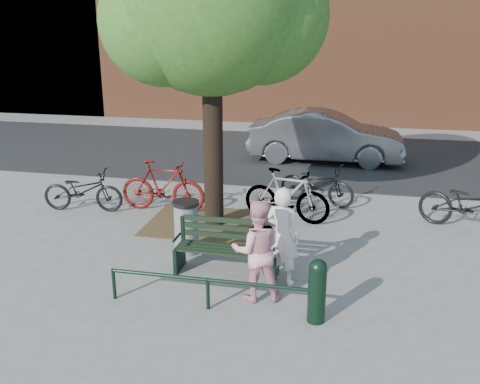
% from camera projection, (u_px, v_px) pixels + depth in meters
% --- Properties ---
extents(ground, '(90.00, 90.00, 0.00)m').
position_uv_depth(ground, '(227.00, 273.00, 9.12)').
color(ground, gray).
rests_on(ground, ground).
extents(dirt_pit, '(2.40, 2.00, 0.02)m').
position_uv_depth(dirt_pit, '(205.00, 223.00, 11.36)').
color(dirt_pit, brown).
rests_on(dirt_pit, ground).
extents(road, '(40.00, 7.00, 0.01)m').
position_uv_depth(road, '(289.00, 156.00, 17.03)').
color(road, black).
rests_on(road, ground).
extents(park_bench, '(1.74, 0.54, 0.97)m').
position_uv_depth(park_bench, '(228.00, 246.00, 9.05)').
color(park_bench, black).
rests_on(park_bench, ground).
extents(guard_railing, '(3.06, 0.06, 0.51)m').
position_uv_depth(guard_railing, '(208.00, 285.00, 7.88)').
color(guard_railing, black).
rests_on(guard_railing, ground).
extents(street_tree, '(4.20, 3.80, 6.50)m').
position_uv_depth(street_tree, '(214.00, 3.00, 9.96)').
color(street_tree, black).
rests_on(street_tree, ground).
extents(person_left, '(0.69, 0.56, 1.64)m').
position_uv_depth(person_left, '(282.00, 236.00, 8.57)').
color(person_left, silver).
rests_on(person_left, ground).
extents(person_right, '(0.92, 0.80, 1.60)m').
position_uv_depth(person_right, '(257.00, 250.00, 8.08)').
color(person_right, pink).
rests_on(person_right, ground).
extents(bollard, '(0.26, 0.26, 0.97)m').
position_uv_depth(bollard, '(317.00, 289.00, 7.52)').
color(bollard, black).
rests_on(bollard, ground).
extents(litter_bin, '(0.49, 0.49, 1.00)m').
position_uv_depth(litter_bin, '(186.00, 227.00, 9.80)').
color(litter_bin, gray).
rests_on(litter_bin, ground).
extents(bicycle_a, '(1.88, 0.84, 0.96)m').
position_uv_depth(bicycle_a, '(83.00, 190.00, 11.99)').
color(bicycle_a, black).
rests_on(bicycle_a, ground).
extents(bicycle_b, '(1.95, 0.56, 1.17)m').
position_uv_depth(bicycle_b, '(163.00, 186.00, 11.96)').
color(bicycle_b, '#500E0B').
rests_on(bicycle_b, ground).
extents(bicycle_c, '(1.94, 1.19, 0.96)m').
position_uv_depth(bicycle_c, '(317.00, 184.00, 12.46)').
color(bicycle_c, black).
rests_on(bicycle_c, ground).
extents(bicycle_d, '(1.97, 0.90, 1.14)m').
position_uv_depth(bicycle_d, '(287.00, 195.00, 11.36)').
color(bicycle_d, gray).
rests_on(bicycle_d, ground).
extents(bicycle_e, '(2.23, 1.62, 1.12)m').
position_uv_depth(bicycle_e, '(471.00, 206.00, 10.77)').
color(bicycle_e, black).
rests_on(bicycle_e, ground).
extents(parked_car, '(4.65, 1.67, 1.53)m').
position_uv_depth(parked_car, '(326.00, 137.00, 16.16)').
color(parked_car, slate).
rests_on(parked_car, ground).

